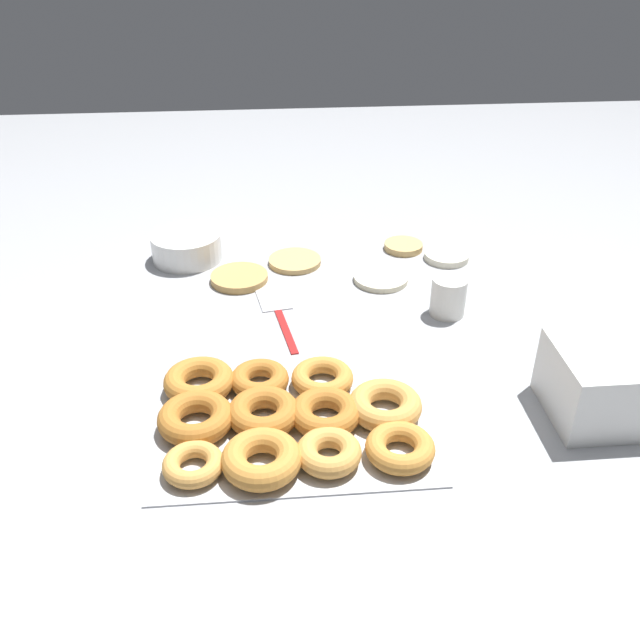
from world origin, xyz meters
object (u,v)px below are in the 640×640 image
batter_bowl (187,247)px  paper_cup (448,296)px  container_stack (599,384)px  donut_tray (285,417)px  spatula (275,302)px  pancake_2 (381,278)px  pancake_3 (447,256)px  pancake_0 (239,278)px  pancake_1 (295,261)px  pancake_4 (403,246)px

batter_bowl → paper_cup: bearing=-28.4°
container_stack → batter_bowl: bearing=138.5°
donut_tray → container_stack: bearing=-1.0°
paper_cup → spatula: size_ratio=0.27×
container_stack → paper_cup: size_ratio=2.02×
pancake_2 → pancake_3: size_ratio=1.17×
pancake_2 → batter_bowl: batter_bowl is taller
pancake_2 → pancake_3: 0.18m
pancake_0 → batter_bowl: size_ratio=0.78×
pancake_3 → container_stack: 0.55m
pancake_3 → pancake_0: bearing=-172.2°
pancake_2 → donut_tray: (-0.22, -0.45, 0.01)m
donut_tray → pancake_0: bearing=99.2°
pancake_1 → container_stack: 0.70m
pancake_2 → spatula: pancake_2 is taller
donut_tray → paper_cup: paper_cup is taller
pancake_0 → pancake_4: 0.39m
pancake_2 → donut_tray: donut_tray is taller
donut_tray → pancake_2: bearing=63.7°
pancake_1 → donut_tray: (-0.04, -0.54, 0.01)m
pancake_2 → paper_cup: (0.11, -0.14, 0.03)m
pancake_0 → pancake_1: bearing=30.3°
paper_cup → spatula: (-0.33, 0.07, -0.04)m
donut_tray → pancake_1: bearing=85.3°
pancake_1 → container_stack: (0.43, -0.55, 0.05)m
donut_tray → batter_bowl: (-0.19, 0.59, 0.01)m
pancake_4 → spatula: 0.37m
pancake_2 → pancake_4: pancake_4 is taller
pancake_0 → pancake_2: bearing=-4.7°
container_stack → spatula: bearing=141.6°
pancake_2 → container_stack: container_stack is taller
pancake_4 → pancake_2: bearing=-117.6°
pancake_0 → donut_tray: bearing=-80.8°
pancake_4 → container_stack: 0.63m
pancake_1 → pancake_0: bearing=-149.7°
donut_tray → paper_cup: 0.45m
container_stack → pancake_4: bearing=106.8°
pancake_2 → donut_tray: bearing=-116.3°
pancake_1 → pancake_4: bearing=11.3°
pancake_0 → paper_cup: size_ratio=1.58×
pancake_3 → pancake_4: bearing=145.8°
pancake_2 → pancake_3: pancake_3 is taller
pancake_3 → spatula: (-0.39, -0.16, -0.00)m
container_stack → pancake_1: bearing=128.2°
pancake_0 → container_stack: (0.55, -0.48, 0.05)m
pancake_0 → paper_cup: 0.44m
batter_bowl → paper_cup: 0.59m
donut_tray → batter_bowl: size_ratio=2.73×
pancake_3 → batter_bowl: size_ratio=0.64×
pancake_1 → pancake_2: 0.20m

